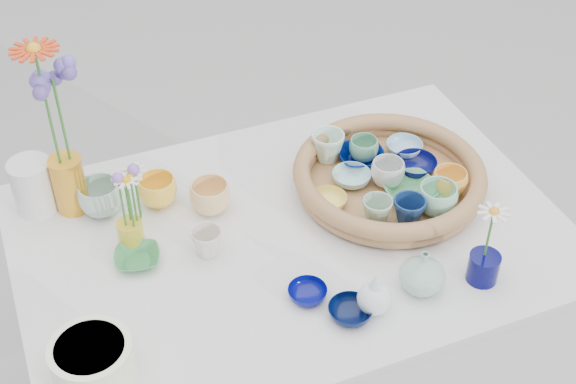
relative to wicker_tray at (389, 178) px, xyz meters
name	(u,v)px	position (x,y,z in m)	size (l,w,h in m)	color
wicker_tray	(389,178)	(0.00, 0.00, 0.00)	(0.47, 0.47, 0.08)	brown
tray_ceramic_0	(361,156)	(-0.02, 0.11, -0.01)	(0.12, 0.12, 0.03)	#000F52
tray_ceramic_1	(415,166)	(0.09, 0.02, 0.00)	(0.11, 0.11, 0.03)	#070A47
tray_ceramic_2	(449,183)	(0.12, -0.09, 0.01)	(0.09, 0.09, 0.07)	#FFB347
tray_ceramic_3	(409,190)	(0.03, -0.05, 0.00)	(0.13, 0.13, 0.03)	#519F68
tray_ceramic_4	(377,211)	(-0.09, -0.11, 0.01)	(0.07, 0.07, 0.07)	#93B298
tray_ceramic_5	(351,178)	(-0.08, 0.04, -0.01)	(0.10, 0.10, 0.03)	#A5D5D2
tray_ceramic_6	(328,147)	(-0.10, 0.15, 0.02)	(0.08, 0.08, 0.08)	silver
tray_ceramic_7	(388,173)	(0.00, 0.00, 0.01)	(0.08, 0.08, 0.07)	silver
tray_ceramic_8	(404,148)	(0.10, 0.10, -0.01)	(0.09, 0.09, 0.03)	#8CBBDA
tray_ceramic_9	(409,212)	(-0.03, -0.14, 0.01)	(0.08, 0.08, 0.07)	navy
tray_ceramic_10	(329,201)	(-0.17, -0.02, -0.01)	(0.09, 0.09, 0.03)	#F3D95A
tray_ceramic_11	(437,199)	(0.06, -0.13, 0.02)	(0.10, 0.10, 0.08)	#8DD6B7
tray_ceramic_12	(364,149)	(-0.01, 0.12, 0.01)	(0.08, 0.08, 0.06)	#5F9F7D
loose_ceramic_0	(158,191)	(-0.54, 0.17, 0.00)	(0.09, 0.09, 0.07)	yellow
loose_ceramic_1	(210,197)	(-0.43, 0.09, 0.00)	(0.10, 0.10, 0.08)	#F2C27D
loose_ceramic_2	(137,258)	(-0.64, -0.01, -0.03)	(0.10, 0.10, 0.02)	#37864B
loose_ceramic_3	(207,242)	(-0.48, -0.05, -0.01)	(0.07, 0.07, 0.07)	beige
loose_ceramic_4	(307,293)	(-0.33, -0.26, -0.03)	(0.08, 0.08, 0.03)	#040866
loose_ceramic_5	(100,198)	(-0.67, 0.19, 0.00)	(0.11, 0.11, 0.08)	#9EC0B1
loose_ceramic_6	(350,312)	(-0.27, -0.34, -0.02)	(0.09, 0.09, 0.03)	#030C32
fluted_bowl	(92,361)	(-0.79, -0.28, 0.00)	(0.16, 0.16, 0.08)	white
bud_vase_paleblue	(375,292)	(-0.21, -0.34, 0.02)	(0.07, 0.07, 0.11)	silver
bud_vase_seafoam	(423,271)	(-0.09, -0.32, 0.01)	(0.10, 0.10, 0.10)	#8FBDA9
bud_vase_cobalt	(483,267)	(0.05, -0.35, 0.00)	(0.07, 0.07, 0.07)	#040545
single_daisy	(489,234)	(0.05, -0.34, 0.09)	(0.08, 0.08, 0.14)	white
tall_vase_yellow	(69,184)	(-0.73, 0.23, 0.03)	(0.08, 0.08, 0.15)	orange
gerbera	(48,109)	(-0.74, 0.22, 0.26)	(0.12, 0.12, 0.31)	red
hydrangea	(62,120)	(-0.72, 0.22, 0.22)	(0.09, 0.09, 0.30)	#5D499C
white_pitcher	(34,186)	(-0.81, 0.26, 0.03)	(0.14, 0.10, 0.13)	silver
daisy_cup	(131,233)	(-0.63, 0.05, -0.01)	(0.06, 0.06, 0.06)	gold
daisy_posy	(129,194)	(-0.62, 0.05, 0.11)	(0.08, 0.08, 0.17)	white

